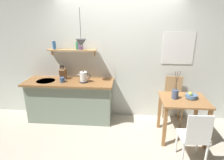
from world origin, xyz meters
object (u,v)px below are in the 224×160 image
(dining_chair_near, at_px, (195,136))
(electric_kettle, at_px, (84,77))
(dining_table, at_px, (183,107))
(fruit_bowl, at_px, (191,96))
(coffee_mug_by_sink, at_px, (62,80))
(dining_chair_far, at_px, (173,98))
(twig_vase, at_px, (175,94))
(pendant_lamp, at_px, (81,43))
(knife_block, at_px, (63,73))

(dining_chair_near, xyz_separation_m, electric_kettle, (-1.88, 1.10, 0.50))
(dining_table, height_order, dining_chair_near, dining_chair_near)
(fruit_bowl, bearing_deg, coffee_mug_by_sink, 172.12)
(dining_chair_far, xyz_separation_m, twig_vase, (-0.12, -0.56, 0.33))
(twig_vase, xyz_separation_m, pendant_lamp, (-1.72, 0.35, 0.83))
(dining_table, xyz_separation_m, knife_block, (-2.36, 0.59, 0.39))
(dining_chair_near, height_order, fruit_bowl, fruit_bowl)
(knife_block, relative_size, coffee_mug_by_sink, 2.22)
(electric_kettle, bearing_deg, knife_block, 160.35)
(dining_table, distance_m, fruit_bowl, 0.24)
(dining_table, distance_m, pendant_lamp, 2.19)
(dining_chair_near, relative_size, twig_vase, 1.74)
(dining_table, distance_m, dining_chair_near, 0.69)
(dining_table, bearing_deg, twig_vase, 174.06)
(fruit_bowl, relative_size, pendant_lamp, 0.30)
(dining_chair_near, distance_m, fruit_bowl, 0.81)
(dining_chair_near, bearing_deg, knife_block, 151.69)
(dining_table, relative_size, twig_vase, 1.59)
(dining_table, relative_size, knife_block, 2.62)
(fruit_bowl, relative_size, coffee_mug_by_sink, 1.49)
(dining_table, xyz_separation_m, coffee_mug_by_sink, (-2.31, 0.38, 0.32))
(twig_vase, bearing_deg, dining_table, -5.94)
(dining_chair_far, height_order, fruit_bowl, dining_chair_far)
(coffee_mug_by_sink, bearing_deg, twig_vase, -9.59)
(twig_vase, distance_m, knife_block, 2.28)
(coffee_mug_by_sink, xyz_separation_m, pendant_lamp, (0.43, -0.01, 0.75))
(dining_table, xyz_separation_m, electric_kettle, (-1.88, 0.42, 0.37))
(dining_chair_near, xyz_separation_m, knife_block, (-2.36, 1.27, 0.52))
(knife_block, bearing_deg, pendant_lamp, -24.97)
(fruit_bowl, xyz_separation_m, electric_kettle, (-2.01, 0.38, 0.17))
(coffee_mug_by_sink, bearing_deg, fruit_bowl, -7.88)
(knife_block, relative_size, pendant_lamp, 0.44)
(twig_vase, distance_m, pendant_lamp, 1.94)
(twig_vase, bearing_deg, electric_kettle, 166.84)
(dining_table, xyz_separation_m, fruit_bowl, (0.13, 0.04, 0.20))
(twig_vase, height_order, electric_kettle, twig_vase)
(dining_table, bearing_deg, coffee_mug_by_sink, 170.66)
(fruit_bowl, distance_m, electric_kettle, 2.05)
(dining_chair_near, bearing_deg, pendant_lamp, 150.87)
(fruit_bowl, distance_m, coffee_mug_by_sink, 2.47)
(fruit_bowl, relative_size, twig_vase, 0.41)
(dining_chair_far, distance_m, fruit_bowl, 0.64)
(fruit_bowl, distance_m, twig_vase, 0.29)
(coffee_mug_by_sink, bearing_deg, dining_chair_far, 5.05)
(dining_chair_near, height_order, coffee_mug_by_sink, coffee_mug_by_sink)
(dining_table, bearing_deg, fruit_bowl, 17.94)
(dining_chair_far, height_order, pendant_lamp, pendant_lamp)
(electric_kettle, distance_m, pendant_lamp, 0.69)
(dining_chair_far, distance_m, pendant_lamp, 2.18)
(knife_block, bearing_deg, dining_table, -14.06)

